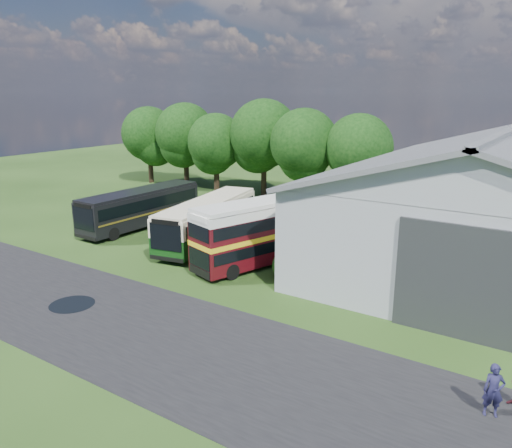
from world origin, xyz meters
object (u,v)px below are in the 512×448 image
Objects in this scene: storage_shed at (505,195)px; bus_green_single at (208,220)px; bus_maroon_double at (263,232)px; bus_dark_single at (141,207)px; visitor_a at (494,391)px.

bus_green_single is (-17.56, -6.87, -2.58)m from storage_shed.
bus_dark_single is (-12.48, 1.98, -0.42)m from bus_maroon_double.
visitor_a is at bearing -13.29° from bus_maroon_double.
storage_shed is at bearing 15.81° from bus_dark_single.
bus_dark_single is (-6.88, 0.30, -0.03)m from bus_green_single.
bus_maroon_double is 0.89× the size of bus_dark_single.
bus_green_single is 6.89m from bus_dark_single.
storage_shed reaches higher than visitor_a.
bus_dark_single is 5.87× the size of visitor_a.
visitor_a is at bearing -82.20° from storage_shed.
bus_dark_single is 28.74m from visitor_a.
storage_shed is 25.45m from bus_dark_single.
storage_shed is 2.33× the size of bus_dark_single.
bus_dark_single is at bearing -171.74° from bus_maroon_double.
storage_shed is 19.03m from bus_green_single.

